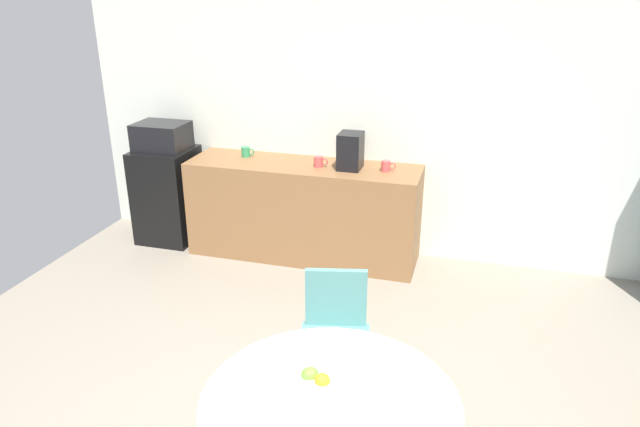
{
  "coord_description": "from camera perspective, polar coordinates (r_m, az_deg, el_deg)",
  "views": [
    {
      "loc": [
        0.74,
        -2.14,
        2.46
      ],
      "look_at": [
        -0.28,
        1.44,
        0.95
      ],
      "focal_mm": 32.63,
      "sensor_mm": 36.0,
      "label": 1
    }
  ],
  "objects": [
    {
      "name": "chair_teal",
      "position": [
        3.59,
        1.52,
        -10.61
      ],
      "size": [
        0.5,
        0.5,
        0.83
      ],
      "color": "silver",
      "rests_on": "ground_plane"
    },
    {
      "name": "wall_back",
      "position": [
        5.32,
        7.71,
        9.29
      ],
      "size": [
        6.0,
        0.1,
        2.6
      ],
      "primitive_type": "cube",
      "color": "silver",
      "rests_on": "ground_plane"
    },
    {
      "name": "mug_white",
      "position": [
        5.09,
        6.51,
        4.64
      ],
      "size": [
        0.13,
        0.08,
        0.09
      ],
      "color": "#D84C4C",
      "rests_on": "counter_block"
    },
    {
      "name": "coffee_maker",
      "position": [
        5.11,
        3.0,
        6.15
      ],
      "size": [
        0.2,
        0.24,
        0.32
      ],
      "primitive_type": "cube",
      "color": "black",
      "rests_on": "counter_block"
    },
    {
      "name": "microwave",
      "position": [
        5.8,
        -15.25,
        7.31
      ],
      "size": [
        0.48,
        0.38,
        0.26
      ],
      "primitive_type": "cube",
      "color": "black",
      "rests_on": "mini_fridge"
    },
    {
      "name": "mug_green",
      "position": [
        5.18,
        -0.11,
        5.11
      ],
      "size": [
        0.13,
        0.08,
        0.09
      ],
      "color": "#D84C4C",
      "rests_on": "counter_block"
    },
    {
      "name": "fruit_bowl",
      "position": [
        2.68,
        -0.33,
        -16.08
      ],
      "size": [
        0.25,
        0.25,
        0.11
      ],
      "color": "silver",
      "rests_on": "round_table"
    },
    {
      "name": "counter_block",
      "position": [
        5.42,
        -1.62,
        0.28
      ],
      "size": [
        2.13,
        0.6,
        0.9
      ],
      "primitive_type": "cube",
      "color": "brown",
      "rests_on": "ground_plane"
    },
    {
      "name": "round_table",
      "position": [
        2.74,
        0.96,
        -20.02
      ],
      "size": [
        1.14,
        1.14,
        0.76
      ],
      "color": "silver",
      "rests_on": "ground_plane"
    },
    {
      "name": "mini_fridge",
      "position": [
        5.97,
        -14.69,
        1.79
      ],
      "size": [
        0.54,
        0.54,
        0.93
      ],
      "primitive_type": "cube",
      "color": "black",
      "rests_on": "ground_plane"
    },
    {
      "name": "mug_red",
      "position": [
        5.53,
        -7.27,
        6.03
      ],
      "size": [
        0.13,
        0.08,
        0.09
      ],
      "color": "#338C59",
      "rests_on": "counter_block"
    }
  ]
}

